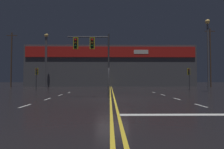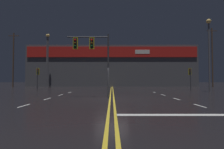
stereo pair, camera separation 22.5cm
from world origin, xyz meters
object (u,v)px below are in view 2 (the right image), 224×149
traffic_signal_corner_northeast (190,74)px  streetlight_far_right (47,54)px  streetlight_near_left (48,54)px  streetlight_far_left (209,45)px  traffic_signal_corner_northwest (38,74)px  traffic_signal_median (91,49)px

traffic_signal_corner_northeast → streetlight_far_right: size_ratio=0.29×
streetlight_near_left → streetlight_far_left: bearing=-27.3°
traffic_signal_corner_northeast → traffic_signal_corner_northwest: traffic_signal_corner_northwest is taller
traffic_signal_corner_northeast → traffic_signal_median: bearing=-140.9°
traffic_signal_corner_northwest → streetlight_near_left: (-1.68, 8.55, 4.23)m
traffic_signal_corner_northeast → streetlight_near_left: size_ratio=0.31×
traffic_signal_median → streetlight_far_right: (-12.06, 22.17, 2.91)m
traffic_signal_median → traffic_signal_corner_northeast: traffic_signal_median is taller
traffic_signal_corner_northeast → streetlight_near_left: 25.63m
traffic_signal_median → traffic_signal_corner_northwest: 14.06m
traffic_signal_corner_northwest → streetlight_near_left: streetlight_near_left is taller
traffic_signal_corner_northwest → streetlight_near_left: 9.69m
streetlight_near_left → streetlight_far_right: 3.30m
traffic_signal_corner_northeast → streetlight_far_left: (0.55, -4.02, 3.43)m
traffic_signal_corner_northeast → traffic_signal_corner_northwest: (-22.11, -0.01, 0.01)m
streetlight_near_left → streetlight_far_left: size_ratio=1.16×
streetlight_far_right → traffic_signal_median: bearing=-61.5°
traffic_signal_corner_northwest → streetlight_far_left: bearing=-10.0°
traffic_signal_corner_northwest → streetlight_near_left: size_ratio=0.31×
traffic_signal_corner_northeast → streetlight_far_left: 5.32m
traffic_signal_median → streetlight_near_left: 22.12m
traffic_signal_median → traffic_signal_corner_northwest: bearing=130.4°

